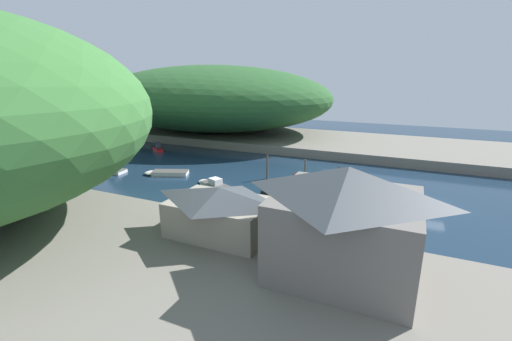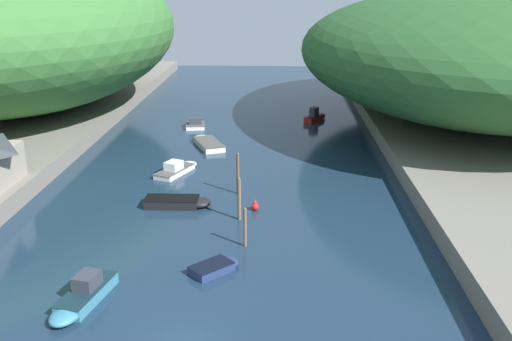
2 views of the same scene
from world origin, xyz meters
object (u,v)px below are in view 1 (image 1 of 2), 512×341
boat_cabin_cruiser (165,173)px  boat_red_skiff (113,170)px  boat_near_quay (275,188)px  boat_moored_right (213,184)px  boathouse_shed (220,210)px  boat_mid_channel (396,215)px  person_on_quay (274,217)px  waterfront_building (345,220)px  channel_buoy_near (294,177)px  boat_far_right_bank (363,191)px  boat_far_upstream (157,148)px

boat_cabin_cruiser → boat_red_skiff: (-2.37, 7.88, 0.07)m
boat_near_quay → boat_moored_right: size_ratio=0.92×
boathouse_shed → boat_red_skiff: (13.59, 26.58, -3.30)m
boat_moored_right → boat_mid_channel: 22.81m
boat_red_skiff → person_on_quay: (-10.81, -30.24, 2.19)m
boat_near_quay → boat_mid_channel: (-3.04, -14.45, 0.12)m
boat_near_quay → boat_moored_right: bearing=-169.4°
waterfront_building → boat_near_quay: (17.52, 11.57, -5.03)m
boat_moored_right → waterfront_building: bearing=-105.8°
boat_near_quay → channel_buoy_near: 5.97m
boat_near_quay → channel_buoy_near: size_ratio=5.81×
boat_far_right_bank → person_on_quay: (-17.14, 5.40, 2.30)m
boat_cabin_cruiser → person_on_quay: bearing=-143.2°
boat_cabin_cruiser → boat_far_upstream: 17.12m
waterfront_building → boat_near_quay: waterfront_building is taller
boat_far_right_bank → boat_moored_right: boat_moored_right is taller
boat_cabin_cruiser → boat_red_skiff: 8.23m
boat_mid_channel → channel_buoy_near: 16.55m
boat_red_skiff → boat_far_upstream: boat_far_upstream is taller
boat_cabin_cruiser → boat_mid_channel: bearing=-118.2°
boat_mid_channel → person_on_quay: (-10.12, 9.56, 2.09)m
boat_cabin_cruiser → waterfront_building: bearing=-143.8°
waterfront_building → boat_cabin_cruiser: size_ratio=1.44×
boathouse_shed → boat_far_right_bank: size_ratio=2.58×
waterfront_building → boat_moored_right: (15.90, 19.88, -5.02)m
person_on_quay → channel_buoy_near: bearing=-76.5°
boat_near_quay → boat_moored_right: (-1.62, 8.31, 0.01)m
boat_mid_channel → person_on_quay: bearing=-31.3°
waterfront_building → boat_moored_right: size_ratio=1.69×
person_on_quay → boat_cabin_cruiser: bearing=-29.7°
boat_far_upstream → boat_moored_right: bearing=-90.3°
boat_near_quay → person_on_quay: bearing=-70.1°
channel_buoy_near → boat_near_quay: bearing=174.6°
channel_buoy_near → waterfront_building: bearing=-154.9°
boat_red_skiff → boat_mid_channel: 39.80m
waterfront_building → boat_moored_right: bearing=51.3°
boathouse_shed → boat_mid_channel: (12.90, -13.22, -3.19)m
boat_far_right_bank → person_on_quay: size_ratio=1.99×
waterfront_building → channel_buoy_near: waterfront_building is taller
boat_cabin_cruiser → person_on_quay: size_ratio=3.97×
boat_far_upstream → boat_near_quay: size_ratio=0.77×
boat_far_right_bank → boat_red_skiff: bearing=146.5°
boathouse_shed → boat_near_quay: boathouse_shed is taller
boathouse_shed → channel_buoy_near: bearing=1.8°
channel_buoy_near → boathouse_shed: bearing=-178.2°
waterfront_building → boat_near_quay: size_ratio=1.83×
boat_cabin_cruiser → boat_far_right_bank: (3.96, -27.76, -0.03)m
waterfront_building → boat_far_upstream: waterfront_building is taller
waterfront_building → boat_mid_channel: size_ratio=1.70×
boathouse_shed → person_on_quay: bearing=-52.7°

